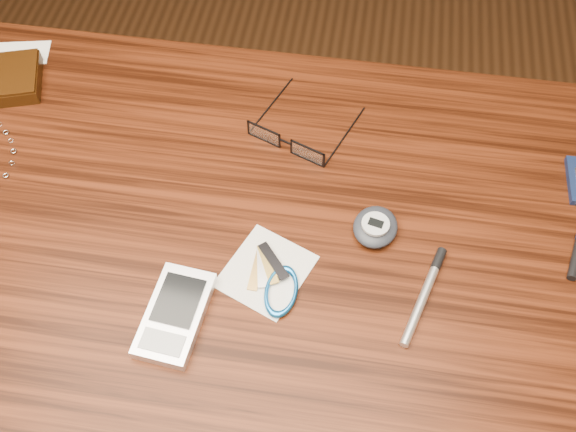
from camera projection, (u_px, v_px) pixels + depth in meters
name	position (u px, v px, depth m)	size (l,w,h in m)	color
ground	(262.00, 407.00, 1.47)	(3.80, 3.80, 0.00)	#472814
desk	(247.00, 271.00, 0.93)	(1.00, 0.70, 0.75)	#391609
wallet_and_card	(1.00, 79.00, 0.99)	(0.14, 0.17, 0.03)	black
eyeglasses	(288.00, 141.00, 0.92)	(0.17, 0.17, 0.03)	black
pda_phone	(175.00, 314.00, 0.77)	(0.08, 0.13, 0.02)	silver
pedometer	(375.00, 227.00, 0.84)	(0.07, 0.08, 0.03)	#1F2229
notepad_keys	(274.00, 281.00, 0.80)	(0.13, 0.14, 0.01)	silver
pocket_knife	(575.00, 180.00, 0.89)	(0.02, 0.08, 0.01)	#0C183B
silver_pen	(427.00, 288.00, 0.80)	(0.05, 0.14, 0.01)	silver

